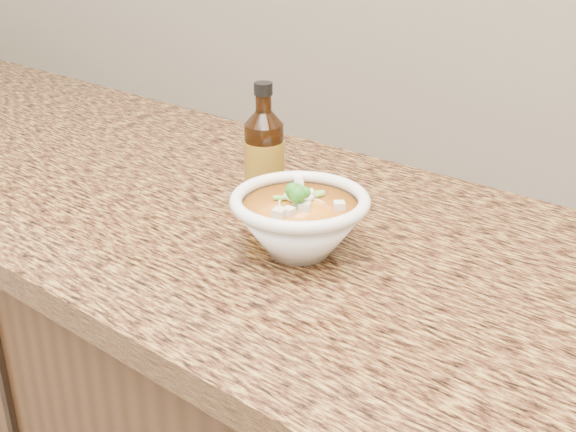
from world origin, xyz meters
The scene contains 3 objects.
counter_slab centered at (0.00, 1.68, 0.88)m, with size 4.00×0.68×0.04m, color olive.
soup_bowl centered at (-0.15, 1.61, 0.94)m, with size 0.18×0.18×0.10m.
hot_sauce_bottle centered at (-0.30, 1.71, 0.97)m, with size 0.07×0.07×0.18m.
Camera 1 is at (0.38, 0.94, 1.34)m, focal length 45.00 mm.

